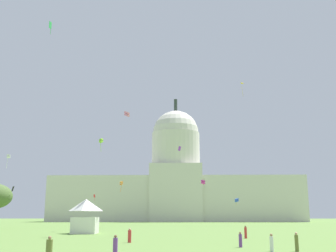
# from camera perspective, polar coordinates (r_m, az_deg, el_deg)

# --- Properties ---
(capitol_building) EXTENTS (127.24, 28.51, 64.63)m
(capitol_building) POSITION_cam_1_polar(r_m,az_deg,el_deg) (213.43, 1.12, -8.32)
(capitol_building) COLOR beige
(capitol_building) RESTS_ON ground_plane
(event_tent) EXTENTS (4.86, 6.79, 5.96)m
(event_tent) POSITION_cam_1_polar(r_m,az_deg,el_deg) (75.54, -11.45, -12.24)
(event_tent) COLOR white
(event_tent) RESTS_ON ground_plane
(person_purple_lawn_far_right) EXTENTS (0.52, 0.52, 1.56)m
(person_purple_lawn_far_right) POSITION_cam_1_polar(r_m,az_deg,el_deg) (34.83, -7.37, -16.24)
(person_purple_lawn_far_right) COLOR #703D93
(person_purple_lawn_far_right) RESTS_ON ground_plane
(person_purple_near_tent) EXTENTS (0.34, 0.34, 1.51)m
(person_purple_near_tent) POSITION_cam_1_polar(r_m,az_deg,el_deg) (42.92, 10.09, -15.42)
(person_purple_near_tent) COLOR #703D93
(person_purple_near_tent) RESTS_ON ground_plane
(person_olive_front_center) EXTENTS (0.44, 0.44, 1.66)m
(person_olive_front_center) POSITION_cam_1_polar(r_m,az_deg,el_deg) (39.02, 17.53, -15.25)
(person_olive_front_center) COLOR olive
(person_olive_front_center) RESTS_ON ground_plane
(person_red_near_tree_west) EXTENTS (0.43, 0.43, 1.75)m
(person_red_near_tree_west) POSITION_cam_1_polar(r_m,az_deg,el_deg) (59.25, 10.79, -14.40)
(person_red_near_tree_west) COLOR red
(person_red_near_tree_west) RESTS_ON ground_plane
(person_olive_back_right) EXTENTS (0.58, 0.58, 1.68)m
(person_olive_back_right) POSITION_cam_1_polar(r_m,az_deg,el_deg) (31.50, -16.27, -16.20)
(person_olive_back_right) COLOR olive
(person_olive_back_right) RESTS_ON ground_plane
(person_red_near_tree_east) EXTENTS (0.54, 0.54, 1.66)m
(person_red_near_tree_east) POSITION_cam_1_polar(r_m,az_deg,el_deg) (49.67, -5.39, -15.05)
(person_red_near_tree_east) COLOR red
(person_red_near_tree_east) RESTS_ON ground_plane
(person_white_edge_east) EXTENTS (0.42, 0.42, 1.54)m
(person_white_edge_east) POSITION_cam_1_polar(r_m,az_deg,el_deg) (38.40, 14.27, -15.59)
(person_white_edge_east) COLOR silver
(person_white_edge_east) RESTS_ON ground_plane
(kite_black_low) EXTENTS (0.56, 0.91, 1.31)m
(kite_black_low) POSITION_cam_1_polar(r_m,az_deg,el_deg) (107.23, -20.86, -8.20)
(kite_black_low) COLOR black
(kite_lime_mid) EXTENTS (0.96, 0.94, 2.97)m
(kite_lime_mid) POSITION_cam_1_polar(r_m,az_deg,el_deg) (89.84, -9.33, -2.07)
(kite_lime_mid) COLOR #8CD133
(kite_green_high) EXTENTS (0.34, 0.84, 2.73)m
(kite_green_high) POSITION_cam_1_polar(r_m,az_deg,el_deg) (87.88, -16.12, 13.33)
(kite_green_high) COLOR green
(kite_red_low) EXTENTS (0.84, 0.45, 2.66)m
(kite_red_low) POSITION_cam_1_polar(r_m,az_deg,el_deg) (180.26, -10.24, -9.64)
(kite_red_low) COLOR red
(kite_white_low) EXTENTS (0.79, 0.79, 2.83)m
(kite_white_low) POSITION_cam_1_polar(r_m,az_deg,el_deg) (88.36, -21.40, -3.98)
(kite_white_low) COLOR white
(kite_magenta_low) EXTENTS (1.56, 1.54, 1.47)m
(kite_magenta_low) POSITION_cam_1_polar(r_m,az_deg,el_deg) (142.24, 4.92, -7.82)
(kite_magenta_low) COLOR #D1339E
(kite_blue_low) EXTENTS (1.53, 1.48, 2.45)m
(kite_blue_low) POSITION_cam_1_polar(r_m,az_deg,el_deg) (155.71, 9.58, -10.19)
(kite_blue_low) COLOR blue
(kite_violet_mid) EXTENTS (0.95, 0.68, 1.44)m
(kite_violet_mid) POSITION_cam_1_polar(r_m,az_deg,el_deg) (122.91, 1.62, -3.16)
(kite_violet_mid) COLOR purple
(kite_gold_high) EXTENTS (1.36, 1.32, 4.06)m
(kite_gold_high) POSITION_cam_1_polar(r_m,az_deg,el_deg) (129.95, 10.21, 5.55)
(kite_gold_high) COLOR gold
(kite_orange_low) EXTENTS (0.92, 0.93, 2.71)m
(kite_orange_low) POSITION_cam_1_polar(r_m,az_deg,el_deg) (109.16, -6.55, -7.96)
(kite_orange_low) COLOR orange
(kite_pink_mid) EXTENTS (1.11, 1.07, 1.09)m
(kite_pink_mid) POSITION_cam_1_polar(r_m,az_deg,el_deg) (80.96, -5.76, 1.67)
(kite_pink_mid) COLOR pink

